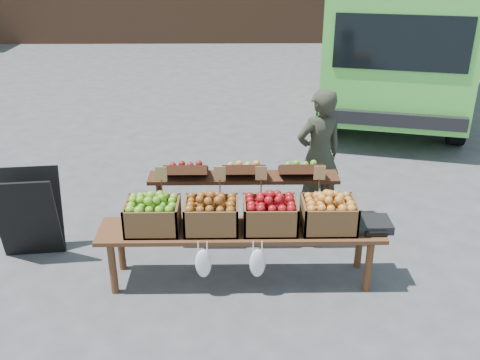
{
  "coord_description": "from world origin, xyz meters",
  "views": [
    {
      "loc": [
        -0.18,
        -4.27,
        3.09
      ],
      "look_at": [
        -0.11,
        0.64,
        0.85
      ],
      "focal_mm": 40.0,
      "sensor_mm": 36.0,
      "label": 1
    }
  ],
  "objects_px": {
    "vendor": "(319,156)",
    "back_table": "(243,199)",
    "delivery_van": "(393,48)",
    "crate_red_apples": "(270,215)",
    "crate_green_apples": "(328,215)",
    "weighing_scale": "(372,224)",
    "display_bench": "(241,254)",
    "crate_russet_pears": "(211,216)",
    "chalkboard_sign": "(29,214)",
    "crate_golden_apples": "(153,216)"
  },
  "relations": [
    {
      "from": "vendor",
      "to": "back_table",
      "type": "xyz_separation_m",
      "value": [
        -0.88,
        -0.58,
        -0.27
      ]
    },
    {
      "from": "delivery_van",
      "to": "crate_red_apples",
      "type": "xyz_separation_m",
      "value": [
        -2.67,
        -5.65,
        -0.49
      ]
    },
    {
      "from": "crate_green_apples",
      "to": "weighing_scale",
      "type": "distance_m",
      "value": 0.44
    },
    {
      "from": "display_bench",
      "to": "crate_russet_pears",
      "type": "relative_size",
      "value": 5.4
    },
    {
      "from": "chalkboard_sign",
      "to": "crate_green_apples",
      "type": "bearing_deg",
      "value": -15.61
    },
    {
      "from": "back_table",
      "to": "crate_russet_pears",
      "type": "bearing_deg",
      "value": -113.64
    },
    {
      "from": "display_bench",
      "to": "crate_red_apples",
      "type": "xyz_separation_m",
      "value": [
        0.28,
        0.0,
        0.42
      ]
    },
    {
      "from": "crate_green_apples",
      "to": "back_table",
      "type": "bearing_deg",
      "value": 137.47
    },
    {
      "from": "vendor",
      "to": "crate_red_apples",
      "type": "height_order",
      "value": "vendor"
    },
    {
      "from": "crate_golden_apples",
      "to": "display_bench",
      "type": "bearing_deg",
      "value": 0.0
    },
    {
      "from": "display_bench",
      "to": "crate_green_apples",
      "type": "bearing_deg",
      "value": 0.0
    },
    {
      "from": "delivery_van",
      "to": "weighing_scale",
      "type": "relative_size",
      "value": 15.72
    },
    {
      "from": "crate_russet_pears",
      "to": "delivery_van",
      "type": "bearing_deg",
      "value": 60.32
    },
    {
      "from": "chalkboard_sign",
      "to": "weighing_scale",
      "type": "bearing_deg",
      "value": -14.44
    },
    {
      "from": "delivery_van",
      "to": "crate_russet_pears",
      "type": "height_order",
      "value": "delivery_van"
    },
    {
      "from": "vendor",
      "to": "weighing_scale",
      "type": "distance_m",
      "value": 1.35
    },
    {
      "from": "vendor",
      "to": "weighing_scale",
      "type": "relative_size",
      "value": 4.65
    },
    {
      "from": "delivery_van",
      "to": "crate_green_apples",
      "type": "relative_size",
      "value": 10.69
    },
    {
      "from": "vendor",
      "to": "crate_green_apples",
      "type": "xyz_separation_m",
      "value": [
        -0.1,
        -1.3,
        -0.08
      ]
    },
    {
      "from": "delivery_van",
      "to": "crate_golden_apples",
      "type": "xyz_separation_m",
      "value": [
        -3.77,
        -5.65,
        -0.49
      ]
    },
    {
      "from": "vendor",
      "to": "crate_red_apples",
      "type": "relative_size",
      "value": 3.16
    },
    {
      "from": "display_bench",
      "to": "crate_russet_pears",
      "type": "bearing_deg",
      "value": 180.0
    },
    {
      "from": "crate_red_apples",
      "to": "vendor",
      "type": "bearing_deg",
      "value": 63.52
    },
    {
      "from": "back_table",
      "to": "crate_red_apples",
      "type": "bearing_deg",
      "value": -71.94
    },
    {
      "from": "back_table",
      "to": "crate_russet_pears",
      "type": "xyz_separation_m",
      "value": [
        -0.32,
        -0.72,
        0.19
      ]
    },
    {
      "from": "crate_green_apples",
      "to": "chalkboard_sign",
      "type": "bearing_deg",
      "value": 170.36
    },
    {
      "from": "chalkboard_sign",
      "to": "crate_green_apples",
      "type": "xyz_separation_m",
      "value": [
        3.01,
        -0.51,
        0.24
      ]
    },
    {
      "from": "delivery_van",
      "to": "back_table",
      "type": "relative_size",
      "value": 2.55
    },
    {
      "from": "back_table",
      "to": "crate_green_apples",
      "type": "height_order",
      "value": "back_table"
    },
    {
      "from": "crate_golden_apples",
      "to": "crate_green_apples",
      "type": "distance_m",
      "value": 1.65
    },
    {
      "from": "crate_russet_pears",
      "to": "crate_golden_apples",
      "type": "bearing_deg",
      "value": 180.0
    },
    {
      "from": "display_bench",
      "to": "crate_golden_apples",
      "type": "xyz_separation_m",
      "value": [
        -0.82,
        0.0,
        0.42
      ]
    },
    {
      "from": "back_table",
      "to": "crate_green_apples",
      "type": "relative_size",
      "value": 4.2
    },
    {
      "from": "chalkboard_sign",
      "to": "weighing_scale",
      "type": "distance_m",
      "value": 3.48
    },
    {
      "from": "chalkboard_sign",
      "to": "crate_red_apples",
      "type": "distance_m",
      "value": 2.53
    },
    {
      "from": "crate_russet_pears",
      "to": "weighing_scale",
      "type": "relative_size",
      "value": 1.47
    },
    {
      "from": "vendor",
      "to": "crate_russet_pears",
      "type": "height_order",
      "value": "vendor"
    },
    {
      "from": "display_bench",
      "to": "weighing_scale",
      "type": "height_order",
      "value": "weighing_scale"
    },
    {
      "from": "vendor",
      "to": "crate_green_apples",
      "type": "distance_m",
      "value": 1.3
    },
    {
      "from": "delivery_van",
      "to": "vendor",
      "type": "bearing_deg",
      "value": -100.63
    },
    {
      "from": "delivery_van",
      "to": "display_bench",
      "type": "height_order",
      "value": "delivery_van"
    },
    {
      "from": "chalkboard_sign",
      "to": "crate_golden_apples",
      "type": "distance_m",
      "value": 1.48
    },
    {
      "from": "crate_green_apples",
      "to": "crate_red_apples",
      "type": "bearing_deg",
      "value": 180.0
    },
    {
      "from": "crate_green_apples",
      "to": "display_bench",
      "type": "bearing_deg",
      "value": 180.0
    },
    {
      "from": "crate_red_apples",
      "to": "crate_green_apples",
      "type": "distance_m",
      "value": 0.55
    },
    {
      "from": "delivery_van",
      "to": "crate_red_apples",
      "type": "distance_m",
      "value": 6.27
    },
    {
      "from": "chalkboard_sign",
      "to": "crate_russet_pears",
      "type": "relative_size",
      "value": 1.88
    },
    {
      "from": "weighing_scale",
      "to": "vendor",
      "type": "bearing_deg",
      "value": 104.26
    },
    {
      "from": "chalkboard_sign",
      "to": "weighing_scale",
      "type": "height_order",
      "value": "chalkboard_sign"
    },
    {
      "from": "chalkboard_sign",
      "to": "crate_green_apples",
      "type": "distance_m",
      "value": 3.07
    }
  ]
}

